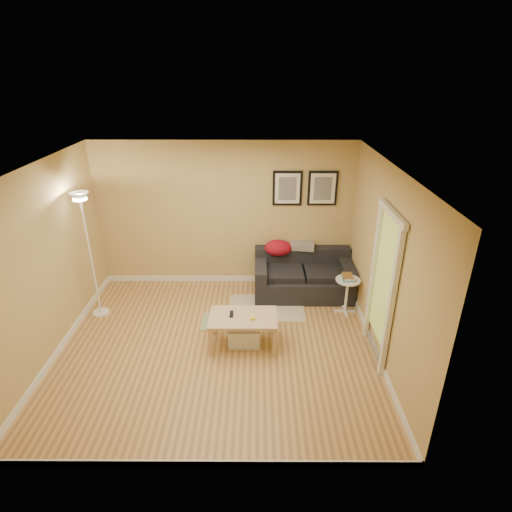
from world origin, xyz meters
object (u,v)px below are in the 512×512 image
coffee_table (243,331)px  book_stack (348,277)px  storage_bin (244,335)px  side_table (346,296)px  floor_lamp (91,260)px  sofa (304,275)px

coffee_table → book_stack: 1.92m
coffee_table → storage_bin: (0.01, 0.03, -0.10)m
side_table → floor_lamp: bearing=-179.1°
coffee_table → floor_lamp: floor_lamp is taller
storage_bin → side_table: 1.86m
coffee_table → book_stack: (1.65, 0.90, 0.40)m
storage_bin → floor_lamp: bearing=161.5°
storage_bin → book_stack: size_ratio=1.98×
sofa → floor_lamp: floor_lamp is taller
side_table → book_stack: size_ratio=2.55×
side_table → book_stack: bearing=104.6°
book_stack → floor_lamp: bearing=-166.1°
book_stack → side_table: bearing=-62.7°
storage_bin → side_table: (1.64, 0.86, 0.16)m
side_table → book_stack: book_stack is taller
sofa → side_table: bearing=-43.3°
book_stack → floor_lamp: floor_lamp is taller
side_table → sofa: bearing=136.7°
floor_lamp → side_table: bearing=0.9°
sofa → book_stack: 0.90m
storage_bin → floor_lamp: 2.64m
coffee_table → side_table: bearing=47.5°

